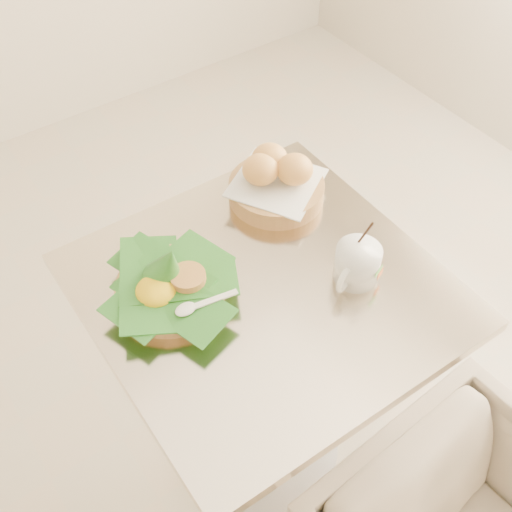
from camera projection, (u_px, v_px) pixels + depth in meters
floor at (226, 455)px, 1.88m from camera, size 3.60×3.60×0.00m
cafe_table at (264, 346)px, 1.50m from camera, size 0.71×0.71×0.75m
rice_basket at (169, 284)px, 1.29m from camera, size 0.28×0.28×0.14m
bread_basket at (276, 181)px, 1.49m from camera, size 0.26×0.26×0.12m
coffee_mug at (357, 264)px, 1.32m from camera, size 0.13×0.10×0.16m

